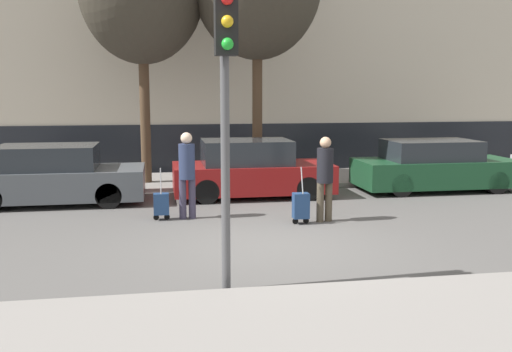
{
  "coord_description": "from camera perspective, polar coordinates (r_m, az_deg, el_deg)",
  "views": [
    {
      "loc": [
        -1.89,
        -9.64,
        2.69
      ],
      "look_at": [
        0.07,
        1.8,
        0.95
      ],
      "focal_mm": 40.0,
      "sensor_mm": 36.0,
      "label": 1
    }
  ],
  "objects": [
    {
      "name": "sidewalk_near",
      "position": [
        6.72,
        7.68,
        -14.58
      ],
      "size": [
        28.0,
        2.5,
        0.12
      ],
      "color": "gray",
      "rests_on": "ground_plane"
    },
    {
      "name": "sidewalk_far",
      "position": [
        16.95,
        -3.22,
        -0.42
      ],
      "size": [
        28.0,
        3.0,
        0.12
      ],
      "color": "gray",
      "rests_on": "ground_plane"
    },
    {
      "name": "parked_car_0",
      "position": [
        14.48,
        -19.59,
        -0.04
      ],
      "size": [
        4.17,
        1.85,
        1.41
      ],
      "color": "#4C5156",
      "rests_on": "ground_plane"
    },
    {
      "name": "parked_car_2",
      "position": [
        16.21,
        17.4,
        0.89
      ],
      "size": [
        4.31,
        1.78,
        1.37
      ],
      "color": "#194728",
      "rests_on": "ground_plane"
    },
    {
      "name": "ground_plane",
      "position": [
        10.18,
        1.32,
        -6.79
      ],
      "size": [
        80.0,
        80.0,
        0.0
      ],
      "primitive_type": "plane",
      "color": "#565451"
    },
    {
      "name": "traffic_light",
      "position": [
        7.33,
        -3.05,
        9.29
      ],
      "size": [
        0.28,
        0.47,
        3.92
      ],
      "color": "#515154",
      "rests_on": "ground_plane"
    },
    {
      "name": "trolley_right",
      "position": [
        11.62,
        4.51,
        -2.99
      ],
      "size": [
        0.34,
        0.29,
        1.18
      ],
      "color": "navy",
      "rests_on": "ground_plane"
    },
    {
      "name": "pedestrian_left",
      "position": [
        12.04,
        -6.92,
        0.64
      ],
      "size": [
        0.35,
        0.34,
        1.83
      ],
      "rotation": [
        0.0,
        0.0,
        0.06
      ],
      "color": "#383347",
      "rests_on": "ground_plane"
    },
    {
      "name": "pedestrian_right",
      "position": [
        11.78,
        6.91,
        0.24
      ],
      "size": [
        0.34,
        0.34,
        1.76
      ],
      "rotation": [
        0.0,
        0.0,
        0.24
      ],
      "color": "#4C4233",
      "rests_on": "ground_plane"
    },
    {
      "name": "building_facade",
      "position": [
        20.48,
        -4.54,
        14.62
      ],
      "size": [
        28.0,
        2.93,
        9.78
      ],
      "color": "#B7AD99",
      "rests_on": "ground_plane"
    },
    {
      "name": "trolley_left",
      "position": [
        12.11,
        -9.45,
        -2.78
      ],
      "size": [
        0.34,
        0.29,
        1.11
      ],
      "color": "navy",
      "rests_on": "ground_plane"
    },
    {
      "name": "parked_car_1",
      "position": [
        14.57,
        -0.53,
        0.58
      ],
      "size": [
        4.02,
        1.82,
        1.46
      ],
      "color": "maroon",
      "rests_on": "ground_plane"
    }
  ]
}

